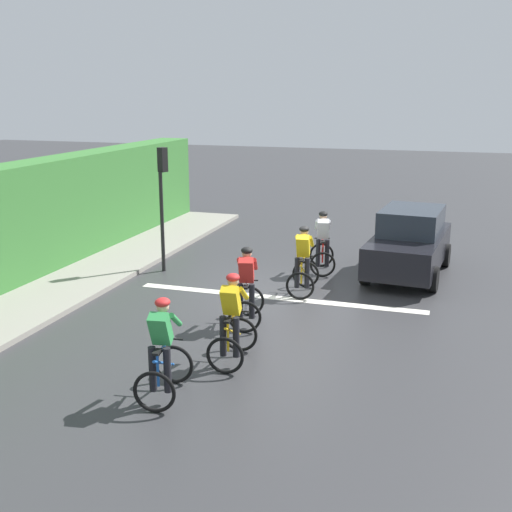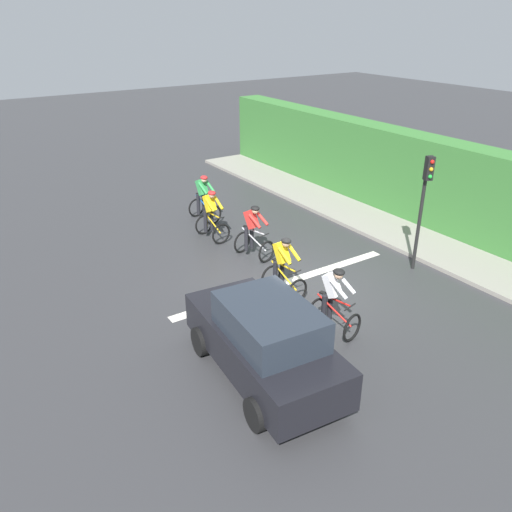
# 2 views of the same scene
# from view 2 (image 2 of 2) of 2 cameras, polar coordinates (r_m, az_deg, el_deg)

# --- Properties ---
(ground_plane) EXTENTS (80.00, 80.00, 0.00)m
(ground_plane) POSITION_cam_2_polar(r_m,az_deg,el_deg) (14.04, 4.21, -3.51)
(ground_plane) COLOR #333335
(sidewalk_kerb) EXTENTS (2.80, 21.43, 0.12)m
(sidewalk_kerb) POSITION_cam_2_polar(r_m,az_deg,el_deg) (18.80, 13.98, 3.70)
(sidewalk_kerb) COLOR gray
(sidewalk_kerb) RESTS_ON ground
(stone_wall_low) EXTENTS (0.44, 21.43, 0.41)m
(stone_wall_low) POSITION_cam_2_polar(r_m,az_deg,el_deg) (19.39, 15.87, 4.60)
(stone_wall_low) COLOR gray
(stone_wall_low) RESTS_ON ground
(hedge_wall) EXTENTS (1.10, 21.43, 3.00)m
(hedge_wall) POSITION_cam_2_polar(r_m,az_deg,el_deg) (19.21, 16.93, 8.37)
(hedge_wall) COLOR #387533
(hedge_wall) RESTS_ON ground
(road_marking_stop_line) EXTENTS (7.00, 0.30, 0.01)m
(road_marking_stop_line) POSITION_cam_2_polar(r_m,az_deg,el_deg) (14.29, 3.33, -2.92)
(road_marking_stop_line) COLOR silver
(road_marking_stop_line) RESTS_ON ground
(cyclist_lead) EXTENTS (0.82, 1.16, 1.66)m
(cyclist_lead) POSITION_cam_2_polar(r_m,az_deg,el_deg) (18.39, -5.83, 6.31)
(cyclist_lead) COLOR black
(cyclist_lead) RESTS_ON ground
(cyclist_second) EXTENTS (0.76, 1.13, 1.66)m
(cyclist_second) POSITION_cam_2_polar(r_m,az_deg,el_deg) (16.80, -4.98, 4.46)
(cyclist_second) COLOR black
(cyclist_second) RESTS_ON ground
(cyclist_mid) EXTENTS (0.91, 1.21, 1.66)m
(cyclist_mid) POSITION_cam_2_polar(r_m,az_deg,el_deg) (15.42, -0.33, 2.61)
(cyclist_mid) COLOR black
(cyclist_mid) RESTS_ON ground
(cyclist_fourth) EXTENTS (0.78, 1.14, 1.66)m
(cyclist_fourth) POSITION_cam_2_polar(r_m,az_deg,el_deg) (13.31, 3.01, -1.31)
(cyclist_fourth) COLOR black
(cyclist_fourth) RESTS_ON ground
(cyclist_trailing) EXTENTS (0.91, 1.21, 1.66)m
(cyclist_trailing) POSITION_cam_2_polar(r_m,az_deg,el_deg) (11.91, 8.55, -5.02)
(cyclist_trailing) COLOR black
(cyclist_trailing) RESTS_ON ground
(car_black) EXTENTS (2.16, 4.24, 1.76)m
(car_black) POSITION_cam_2_polar(r_m,az_deg,el_deg) (10.35, 0.95, -9.33)
(car_black) COLOR black
(car_black) RESTS_ON ground
(traffic_light_near_crossing) EXTENTS (0.26, 0.30, 3.34)m
(traffic_light_near_crossing) POSITION_cam_2_polar(r_m,az_deg,el_deg) (14.85, 18.10, 6.29)
(traffic_light_near_crossing) COLOR black
(traffic_light_near_crossing) RESTS_ON ground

